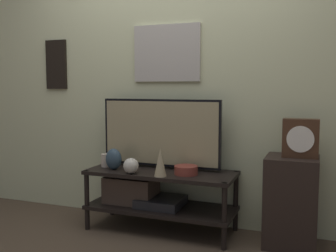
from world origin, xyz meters
TOP-DOWN VIEW (x-y plane):
  - ground_plane at (0.00, 0.00)m, footprint 12.00×12.00m
  - wall_back at (-0.00, 0.56)m, footprint 6.40×0.08m
  - media_console at (-0.09, 0.28)m, footprint 1.21×0.47m
  - television at (-0.05, 0.38)m, footprint 1.03×0.05m
  - vase_round_glass at (-0.19, 0.11)m, footprint 0.12×0.12m
  - vase_urn_stoneware at (-0.39, 0.19)m, footprint 0.14×0.11m
  - vase_slim_bronze at (0.07, 0.09)m, footprint 0.10×0.10m
  - vase_wide_bowl at (0.23, 0.23)m, footprint 0.18×0.18m
  - candle_jar at (-0.50, 0.27)m, footprint 0.09×0.09m
  - side_table at (1.02, 0.33)m, footprint 0.37×0.37m
  - mantel_clock at (1.07, 0.32)m, footprint 0.25×0.11m

SIDE VIEW (x-z plane):
  - ground_plane at x=0.00m, z-range 0.00..0.00m
  - media_console at x=-0.09m, z-range 0.06..0.56m
  - side_table at x=1.02m, z-range 0.00..0.67m
  - vase_wide_bowl at x=0.23m, z-range 0.50..0.56m
  - candle_jar at x=-0.50m, z-range 0.50..0.60m
  - vase_round_glass at x=-0.19m, z-range 0.50..0.62m
  - vase_urn_stoneware at x=-0.39m, z-range 0.50..0.67m
  - vase_slim_bronze at x=0.07m, z-range 0.50..0.71m
  - television at x=-0.05m, z-range 0.50..1.08m
  - mantel_clock at x=1.07m, z-range 0.67..0.95m
  - wall_back at x=0.00m, z-range 0.01..2.71m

